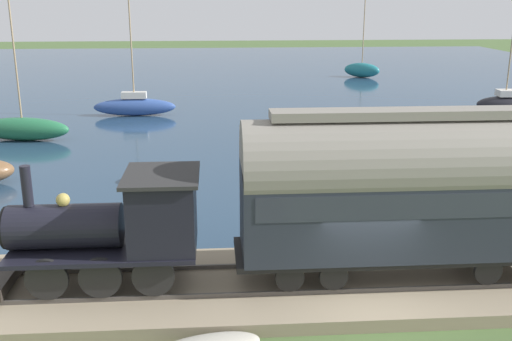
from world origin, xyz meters
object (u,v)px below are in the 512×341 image
at_px(steam_locomotive, 120,222).
at_px(sailboat_green, 23,128).
at_px(sailboat_black, 505,103).
at_px(rowboat_off_pier, 77,220).
at_px(sailboat_teal, 362,70).
at_px(rowboat_far_out, 150,173).
at_px(passenger_coach, 407,187).
at_px(sailboat_blue, 135,106).

xyz_separation_m(steam_locomotive, sailboat_green, (19.22, 8.35, -1.48)).
bearing_deg(steam_locomotive, sailboat_green, 23.49).
distance_m(sailboat_black, rowboat_off_pier, 32.48).
bearing_deg(sailboat_teal, sailboat_black, -132.05).
bearing_deg(rowboat_far_out, rowboat_off_pier, 117.81).
relative_size(steam_locomotive, sailboat_green, 0.59).
relative_size(passenger_coach, sailboat_black, 1.30).
bearing_deg(steam_locomotive, rowboat_far_out, 2.13).
distance_m(sailboat_teal, sailboat_blue, 27.92).
height_order(steam_locomotive, sailboat_black, sailboat_black).
height_order(sailboat_blue, sailboat_green, sailboat_green).
xyz_separation_m(passenger_coach, sailboat_black, (25.52, -15.39, -2.34)).
bearing_deg(steam_locomotive, sailboat_teal, -21.29).
xyz_separation_m(steam_locomotive, sailboat_blue, (26.20, 2.90, -1.49)).
relative_size(sailboat_green, rowboat_far_out, 3.86).
relative_size(steam_locomotive, sailboat_blue, 0.70).
xyz_separation_m(sailboat_black, rowboat_off_pier, (-20.11, 25.50, -0.42)).
distance_m(sailboat_teal, rowboat_off_pier, 44.52).
bearing_deg(sailboat_teal, passenger_coach, -159.99).
xyz_separation_m(sailboat_teal, rowboat_far_out, (-34.04, 18.01, -0.50)).
height_order(steam_locomotive, sailboat_teal, sailboat_teal).
bearing_deg(sailboat_black, sailboat_green, 105.48).
height_order(passenger_coach, sailboat_green, sailboat_green).
distance_m(steam_locomotive, sailboat_blue, 26.40).
bearing_deg(passenger_coach, rowboat_far_out, 36.01).
bearing_deg(rowboat_far_out, sailboat_black, -101.07).
height_order(sailboat_black, sailboat_green, sailboat_green).
bearing_deg(sailboat_blue, passenger_coach, -157.34).
bearing_deg(steam_locomotive, sailboat_black, -42.10).
relative_size(passenger_coach, rowboat_far_out, 3.86).
distance_m(steam_locomotive, sailboat_black, 34.42).
relative_size(rowboat_off_pier, rowboat_far_out, 1.09).
relative_size(sailboat_teal, sailboat_green, 0.90).
bearing_deg(sailboat_green, steam_locomotive, -147.90).
xyz_separation_m(steam_locomotive, rowboat_off_pier, (5.40, 2.45, -1.94)).
xyz_separation_m(sailboat_teal, rowboat_off_pier, (-39.75, 20.04, -0.53)).
bearing_deg(rowboat_far_out, sailboat_blue, -33.25).
bearing_deg(steam_locomotive, rowboat_off_pier, 24.35).
distance_m(sailboat_green, rowboat_off_pier, 15.03).
bearing_deg(rowboat_off_pier, sailboat_teal, 20.85).
bearing_deg(sailboat_blue, sailboat_black, -90.81).
height_order(rowboat_off_pier, rowboat_far_out, rowboat_far_out).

